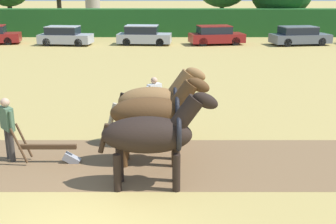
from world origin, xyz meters
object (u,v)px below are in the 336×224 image
at_px(farmer_beside_team, 153,97).
at_px(plow, 52,151).
at_px(draft_horse_lead_right, 153,113).
at_px(parked_car_center_right, 143,35).
at_px(farmer_at_plow, 6,124).
at_px(parked_car_right, 215,35).
at_px(draft_horse_trail_left, 155,101).
at_px(draft_horse_lead_left, 151,134).
at_px(parked_car_center, 64,36).
at_px(parked_car_far_right, 298,36).

bearing_deg(farmer_beside_team, plow, -80.03).
relative_size(draft_horse_lead_right, parked_car_center_right, 0.63).
distance_m(plow, farmer_at_plow, 1.39).
relative_size(draft_horse_lead_right, parked_car_right, 0.60).
height_order(draft_horse_trail_left, farmer_at_plow, draft_horse_trail_left).
relative_size(farmer_beside_team, parked_car_center_right, 0.38).
distance_m(draft_horse_lead_right, plow, 2.86).
xyz_separation_m(draft_horse_lead_left, farmer_beside_team, (-0.10, 4.60, -0.35)).
distance_m(draft_horse_lead_left, farmer_at_plow, 4.16).
relative_size(plow, parked_car_center, 0.41).
height_order(draft_horse_lead_left, farmer_at_plow, draft_horse_lead_left).
xyz_separation_m(farmer_at_plow, parked_car_center_right, (2.31, 22.74, -0.29)).
distance_m(draft_horse_lead_right, parked_car_right, 23.36).
bearing_deg(parked_car_center_right, draft_horse_lead_right, -81.74).
height_order(draft_horse_lead_left, parked_car_right, draft_horse_lead_left).
distance_m(farmer_beside_team, parked_car_center_right, 19.73).
bearing_deg(parked_car_center, draft_horse_lead_left, -66.60).
height_order(farmer_at_plow, parked_car_center_right, farmer_at_plow).
distance_m(plow, parked_car_right, 23.96).
bearing_deg(parked_car_center, parked_car_right, 7.33).
bearing_deg(draft_horse_lead_right, parked_car_center, 108.83).
distance_m(parked_car_center, parked_car_far_right, 18.25).
bearing_deg(draft_horse_lead_left, parked_car_right, 80.57).
relative_size(farmer_beside_team, parked_car_far_right, 0.34).
xyz_separation_m(draft_horse_lead_right, farmer_at_plow, (-3.86, 0.19, -0.36)).
xyz_separation_m(draft_horse_lead_left, parked_car_center_right, (-1.55, 24.27, -0.56)).
bearing_deg(parked_car_right, plow, -116.45).
xyz_separation_m(farmer_at_plow, parked_car_right, (7.97, 22.80, -0.29)).
bearing_deg(parked_car_right, draft_horse_lead_left, -109.61).
height_order(draft_horse_lead_left, plow, draft_horse_lead_left).
distance_m(draft_horse_lead_left, parked_car_center_right, 24.33).
distance_m(parked_car_center, parked_car_right, 11.77).
bearing_deg(farmer_beside_team, parked_car_center, 159.56).
bearing_deg(parked_car_center, farmer_at_plow, -74.70).
bearing_deg(farmer_at_plow, draft_horse_lead_left, -63.22).
xyz_separation_m(parked_car_center, parked_car_center_right, (6.11, 0.28, 0.02)).
xyz_separation_m(plow, parked_car_center, (-4.99, 22.65, 0.38)).
xyz_separation_m(draft_horse_trail_left, farmer_at_plow, (-3.86, -1.15, -0.31)).
bearing_deg(parked_car_center, plow, -71.87).
xyz_separation_m(draft_horse_lead_left, draft_horse_lead_right, (-0.00, 1.34, 0.09)).
relative_size(draft_horse_lead_left, farmer_beside_team, 1.71).
distance_m(parked_car_center, parked_car_center_right, 6.11).
bearing_deg(parked_car_right, draft_horse_trail_left, -110.76).
distance_m(farmer_at_plow, farmer_beside_team, 4.85).
relative_size(draft_horse_lead_left, parked_car_center_right, 0.65).
bearing_deg(plow, draft_horse_lead_left, -26.68).
distance_m(farmer_at_plow, parked_car_center, 22.79).
height_order(parked_car_center_right, parked_car_far_right, parked_car_center_right).
xyz_separation_m(parked_car_center_right, parked_car_right, (5.66, 0.06, -0.00)).
relative_size(farmer_beside_team, parked_car_right, 0.36).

